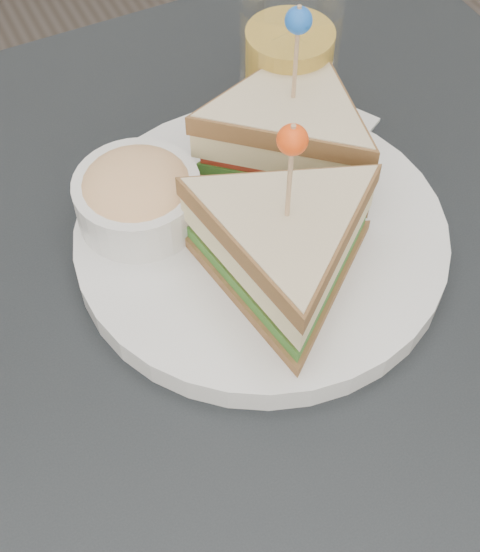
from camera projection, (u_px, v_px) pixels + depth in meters
name	position (u px, v px, depth m)	size (l,w,h in m)	color
table	(234.00, 382.00, 0.62)	(0.80, 0.80, 0.75)	black
plate_meal	(267.00, 199.00, 0.58)	(0.33, 0.33, 0.17)	white
drink_set	(288.00, 69.00, 0.63)	(0.17, 0.17, 0.16)	white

